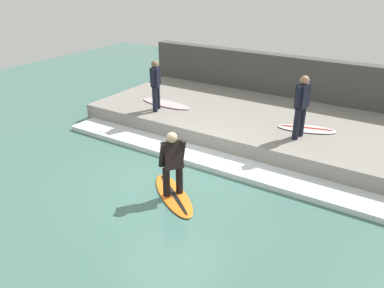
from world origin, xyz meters
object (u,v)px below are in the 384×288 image
object	(u,v)px
surfboard_waiting_near	(307,129)
surfboard_waiting_far	(166,104)
surfer_waiting_near	(302,104)
surfer_waiting_far	(156,83)
surfboard_riding	(173,195)
surfer_riding	(172,161)

from	to	relation	value
surfboard_waiting_near	surfboard_waiting_far	world-z (taller)	surfboard_waiting_near
surfer_waiting_near	surfer_waiting_far	size ratio (longest dim) A/B	1.06
surfer_waiting_near	surfboard_waiting_far	xyz separation A→B (m)	(0.30, 4.61, -0.92)
surfer_waiting_far	surfboard_waiting_far	size ratio (longest dim) A/B	0.83
surfboard_riding	surfboard_waiting_far	xyz separation A→B (m)	(3.78, 2.95, 0.54)
surfboard_waiting_far	surfboard_waiting_near	bearing A→B (deg)	-85.60
surfer_riding	surfer_waiting_far	size ratio (longest dim) A/B	0.94
surfboard_riding	surfboard_waiting_near	size ratio (longest dim) A/B	1.12
surfer_waiting_far	surfer_waiting_near	bearing A→B (deg)	-86.16
surfer_riding	surfer_waiting_near	xyz separation A→B (m)	(3.48, -1.67, 0.61)
surfboard_riding	surfer_waiting_near	xyz separation A→B (m)	(3.48, -1.67, 1.47)
surfboard_riding	surfer_waiting_far	distance (m)	4.51
surfer_waiting_far	surfboard_waiting_far	xyz separation A→B (m)	(0.60, 0.08, -0.87)
surfboard_waiting_near	surfboard_waiting_far	size ratio (longest dim) A/B	0.88
surfer_riding	surfboard_waiting_near	size ratio (longest dim) A/B	0.88
surfer_waiting_near	surfer_waiting_far	world-z (taller)	surfer_waiting_near
surfer_waiting_near	surfboard_waiting_far	bearing A→B (deg)	86.28
surfer_waiting_near	surfer_waiting_far	distance (m)	4.54
surfer_waiting_far	surfboard_waiting_far	distance (m)	1.06
surfer_riding	surfboard_riding	bearing A→B (deg)	90.00
surfer_waiting_near	surfer_waiting_far	xyz separation A→B (m)	(-0.30, 4.53, -0.06)
surfboard_waiting_far	surfer_riding	bearing A→B (deg)	-142.04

